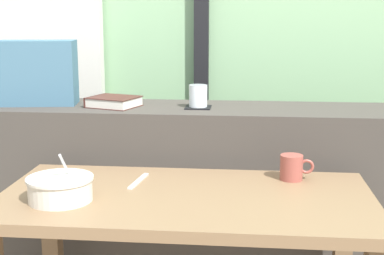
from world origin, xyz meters
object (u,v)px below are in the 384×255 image
(coaster_square, at_px, (198,107))
(juice_glass, at_px, (198,97))
(throw_pillow, at_px, (36,73))
(fork_utensil, at_px, (138,181))
(breakfast_table, at_px, (186,229))
(soup_bowl, at_px, (60,189))
(ceramic_mug, at_px, (292,167))
(closed_book, at_px, (114,102))

(coaster_square, distance_m, juice_glass, 0.04)
(throw_pillow, bearing_deg, juice_glass, -1.92)
(coaster_square, distance_m, fork_utensil, 0.48)
(throw_pillow, bearing_deg, fork_utensil, -40.79)
(breakfast_table, distance_m, soup_bowl, 0.41)
(juice_glass, distance_m, soup_bowl, 0.74)
(breakfast_table, bearing_deg, coaster_square, 91.08)
(juice_glass, bearing_deg, soup_bowl, -119.89)
(breakfast_table, relative_size, fork_utensil, 6.80)
(coaster_square, bearing_deg, fork_utensil, -111.42)
(breakfast_table, distance_m, coaster_square, 0.60)
(breakfast_table, xyz_separation_m, soup_bowl, (-0.37, -0.09, 0.15))
(soup_bowl, relative_size, ceramic_mug, 1.76)
(breakfast_table, bearing_deg, soup_bowl, -165.53)
(closed_book, height_order, fork_utensil, closed_book)
(breakfast_table, relative_size, throw_pillow, 3.61)
(closed_book, bearing_deg, fork_utensil, -66.47)
(closed_book, xyz_separation_m, fork_utensil, (0.18, -0.41, -0.20))
(throw_pillow, distance_m, ceramic_mug, 1.11)
(closed_book, xyz_separation_m, soup_bowl, (-0.02, -0.62, -0.17))
(coaster_square, height_order, soup_bowl, coaster_square)
(closed_book, height_order, soup_bowl, closed_book)
(ceramic_mug, bearing_deg, juice_glass, 136.03)
(closed_book, distance_m, soup_bowl, 0.64)
(breakfast_table, xyz_separation_m, fork_utensil, (-0.17, 0.11, 0.12))
(breakfast_table, xyz_separation_m, ceramic_mug, (0.34, 0.19, 0.16))
(throw_pillow, relative_size, ceramic_mug, 2.83)
(breakfast_table, bearing_deg, throw_pillow, 140.93)
(closed_book, distance_m, throw_pillow, 0.34)
(soup_bowl, relative_size, fork_utensil, 1.17)
(breakfast_table, distance_m, throw_pillow, 0.97)
(juice_glass, distance_m, throw_pillow, 0.67)
(throw_pillow, xyz_separation_m, ceramic_mug, (1.01, -0.36, -0.27))
(closed_book, bearing_deg, throw_pillow, 175.71)
(coaster_square, height_order, fork_utensil, coaster_square)
(juice_glass, bearing_deg, closed_book, -179.65)
(coaster_square, relative_size, closed_book, 0.45)
(breakfast_table, distance_m, juice_glass, 0.63)
(closed_book, xyz_separation_m, throw_pillow, (-0.32, 0.02, 0.11))
(breakfast_table, height_order, throw_pillow, throw_pillow)
(soup_bowl, distance_m, fork_utensil, 0.29)
(throw_pillow, bearing_deg, ceramic_mug, -19.45)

